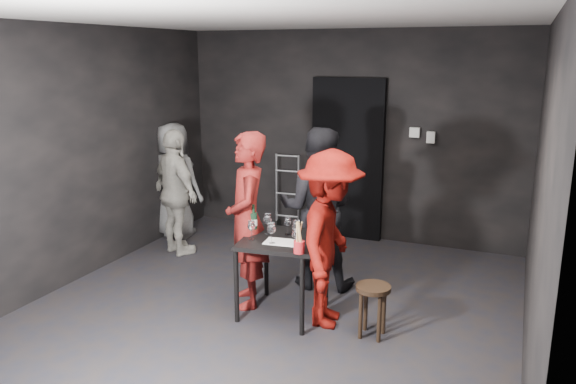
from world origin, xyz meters
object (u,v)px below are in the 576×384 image
at_px(server_red, 247,209).
at_px(woman_black, 317,199).
at_px(man_maroon, 330,233).
at_px(bystander_grey, 174,180).
at_px(bystander_cream, 176,191).
at_px(stool, 373,298).
at_px(wine_bottle, 254,222).
at_px(hand_truck, 287,218).
at_px(breadstick_cup, 299,238).
at_px(tasting_table, 283,248).

bearing_deg(server_red, woman_black, 115.88).
distance_m(man_maroon, bystander_grey, 3.14).
height_order(man_maroon, bystander_cream, man_maroon).
relative_size(stool, wine_bottle, 1.67).
bearing_deg(stool, wine_bottle, 174.02).
relative_size(hand_truck, breadstick_cup, 3.68).
bearing_deg(hand_truck, server_red, -81.72).
distance_m(hand_truck, breadstick_cup, 2.95).
relative_size(tasting_table, man_maroon, 0.44).
relative_size(tasting_table, stool, 1.60).
relative_size(hand_truck, tasting_table, 1.44).
xyz_separation_m(stool, server_red, (-1.30, 0.19, 0.60)).
xyz_separation_m(stool, wine_bottle, (-1.20, 0.13, 0.50)).
xyz_separation_m(man_maroon, bystander_cream, (-2.30, 1.02, -0.07)).
height_order(tasting_table, bystander_grey, bystander_grey).
bearing_deg(hand_truck, bystander_grey, -157.12).
bearing_deg(tasting_table, stool, -6.52).
height_order(hand_truck, tasting_table, hand_truck).
bearing_deg(tasting_table, breadstick_cup, -46.96).
xyz_separation_m(wine_bottle, breadstick_cup, (0.59, -0.33, 0.02)).
relative_size(server_red, woman_black, 1.02).
height_order(tasting_table, breadstick_cup, breadstick_cup).
distance_m(server_red, bystander_cream, 1.72).
distance_m(hand_truck, tasting_table, 2.51).
distance_m(tasting_table, bystander_cream, 2.11).
bearing_deg(server_red, bystander_grey, -159.35).
xyz_separation_m(tasting_table, stool, (0.89, -0.10, -0.29)).
bearing_deg(woman_black, bystander_cream, -19.16).
relative_size(stool, woman_black, 0.25).
distance_m(woman_black, man_maroon, 0.88).
relative_size(hand_truck, stool, 2.30).
height_order(server_red, woman_black, server_red).
height_order(hand_truck, woman_black, woman_black).
height_order(hand_truck, wine_bottle, hand_truck).
xyz_separation_m(server_red, wine_bottle, (0.10, -0.06, -0.10)).
relative_size(man_maroon, bystander_cream, 1.09).
distance_m(stool, breadstick_cup, 0.82).
bearing_deg(server_red, wine_bottle, 27.42).
xyz_separation_m(stool, bystander_cream, (-2.73, 1.12, 0.43)).
relative_size(stool, bystander_cream, 0.30).
height_order(server_red, breadstick_cup, server_red).
bearing_deg(wine_bottle, bystander_grey, 141.24).
height_order(tasting_table, wine_bottle, wine_bottle).
relative_size(woman_black, bystander_cream, 1.20).
relative_size(tasting_table, wine_bottle, 2.67).
relative_size(stool, bystander_grey, 0.30).
height_order(tasting_table, bystander_cream, bystander_cream).
relative_size(hand_truck, bystander_grey, 0.70).
relative_size(tasting_table, woman_black, 0.40).
bearing_deg(bystander_grey, man_maroon, 148.68).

